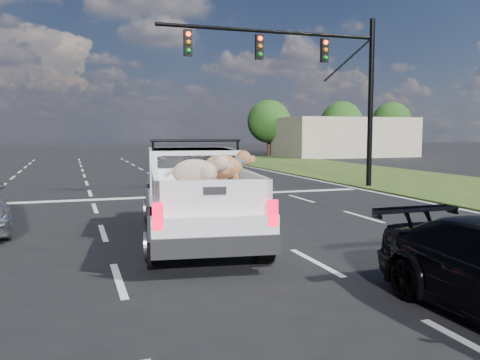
% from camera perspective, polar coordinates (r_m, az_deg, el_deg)
% --- Properties ---
extents(ground, '(160.00, 160.00, 0.00)m').
position_cam_1_polar(ground, '(8.81, -1.89, -10.14)').
color(ground, black).
rests_on(ground, ground).
extents(road_markings, '(17.75, 60.00, 0.01)m').
position_cam_1_polar(road_markings, '(15.08, -9.06, -3.60)').
color(road_markings, silver).
rests_on(road_markings, ground).
extents(traffic_signal, '(9.11, 0.31, 7.00)m').
position_cam_1_polar(traffic_signal, '(21.09, 8.93, 11.85)').
color(traffic_signal, black).
rests_on(traffic_signal, ground).
extents(building_right, '(12.00, 7.00, 3.60)m').
position_cam_1_polar(building_right, '(48.70, 11.62, 4.74)').
color(building_right, '#BFB392').
rests_on(building_right, ground).
extents(tree_far_d, '(4.20, 4.20, 5.40)m').
position_cam_1_polar(tree_far_d, '(49.68, 3.27, 6.57)').
color(tree_far_d, '#332114').
rests_on(tree_far_d, ground).
extents(tree_far_e, '(4.20, 4.20, 5.40)m').
position_cam_1_polar(tree_far_e, '(53.17, 11.35, 6.40)').
color(tree_far_e, '#332114').
rests_on(tree_far_e, ground).
extents(tree_far_f, '(4.20, 4.20, 5.40)m').
position_cam_1_polar(tree_far_f, '(56.39, 16.68, 6.23)').
color(tree_far_f, '#332114').
rests_on(tree_far_f, ground).
extents(pickup_truck, '(2.87, 6.09, 2.20)m').
position_cam_1_polar(pickup_truck, '(11.23, -4.87, -1.43)').
color(pickup_truck, black).
rests_on(pickup_truck, ground).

